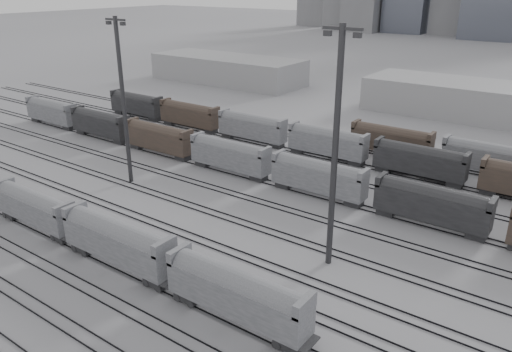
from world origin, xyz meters
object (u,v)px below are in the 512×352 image
Objects in this scene: hopper_car_c at (237,292)px; light_mast_c at (335,146)px; hopper_car_b at (118,240)px; hopper_car_a at (34,206)px.

light_mast_c is at bearing 82.13° from hopper_car_c.
hopper_car_c is 18.41m from light_mast_c.
hopper_car_a is at bearing 180.00° from hopper_car_b.
light_mast_c reaches higher than hopper_car_b.
hopper_car_a is 39.97m from light_mast_c.
hopper_car_c reaches higher than hopper_car_a.
hopper_car_b is 0.59× the size of light_mast_c.
hopper_car_a is 0.91× the size of hopper_car_b.
hopper_car_b reaches higher than hopper_car_a.
hopper_car_c is at bearing -0.00° from hopper_car_a.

